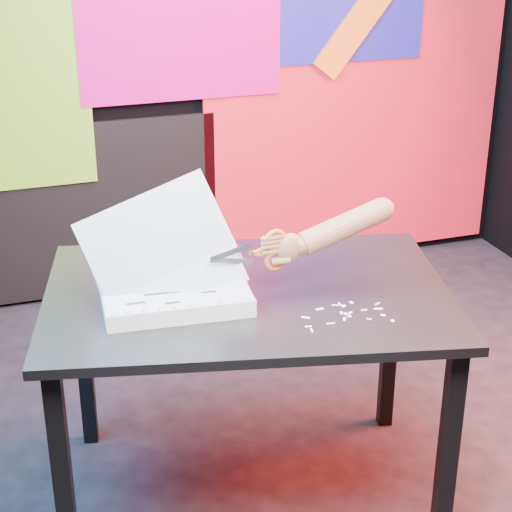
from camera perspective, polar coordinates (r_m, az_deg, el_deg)
name	(u,v)px	position (r m, az deg, el deg)	size (l,w,h in m)	color
room	(373,70)	(2.72, 7.83, 12.19)	(3.01, 3.01, 2.71)	black
backdrop	(246,93)	(4.16, -0.70, 10.80)	(2.88, 0.05, 2.08)	red
work_table	(248,317)	(2.62, -0.56, -4.06)	(1.37, 1.06, 0.75)	black
printout_stack	(174,290)	(2.52, -5.50, -2.30)	(0.49, 0.35, 0.39)	white
scissors	(270,251)	(2.52, 0.95, 0.35)	(0.24, 0.02, 0.13)	#B2B3C0
hand_forearm	(335,230)	(2.59, 5.26, 1.75)	(0.42, 0.08, 0.17)	brown
paper_clippings	(346,313)	(2.46, 6.02, -3.83)	(0.26, 0.16, 0.00)	silver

